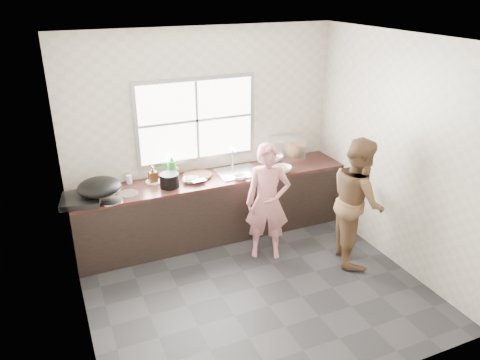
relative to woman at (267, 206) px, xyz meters
name	(u,v)px	position (x,y,z in m)	size (l,w,h in m)	color
floor	(255,288)	(-0.43, -0.58, -0.69)	(3.60, 3.20, 0.01)	#27272A
ceiling	(259,39)	(-0.43, -0.58, 2.02)	(3.60, 3.20, 0.01)	silver
wall_back	(204,134)	(-0.43, 1.03, 0.67)	(3.60, 0.01, 2.70)	beige
wall_left	(70,210)	(-2.24, -0.58, 0.67)	(0.01, 3.20, 2.70)	beige
wall_right	(397,153)	(1.37, -0.58, 0.67)	(0.01, 3.20, 2.70)	beige
wall_front	(351,256)	(-0.43, -2.18, 0.67)	(3.60, 0.01, 2.70)	beige
cabinet	(214,208)	(-0.43, 0.71, -0.27)	(3.60, 0.62, 0.82)	black
countertop	(213,178)	(-0.43, 0.71, 0.16)	(3.60, 0.64, 0.04)	#341A15
sink	(238,172)	(-0.08, 0.71, 0.18)	(0.55, 0.45, 0.02)	silver
faucet	(232,157)	(-0.08, 0.91, 0.33)	(0.02, 0.02, 0.30)	silver
window_frame	(196,120)	(-0.53, 1.01, 0.87)	(1.60, 0.05, 1.10)	#9EA0A5
window_glazing	(197,121)	(-0.53, 0.99, 0.87)	(1.50, 0.01, 1.00)	white
woman	(267,206)	(0.00, 0.00, 0.00)	(0.50, 0.33, 1.37)	#D58085
person_side	(358,201)	(0.95, -0.48, 0.10)	(0.76, 0.59, 1.56)	brown
cutting_board	(197,176)	(-0.62, 0.79, 0.19)	(0.37, 0.37, 0.04)	black
cleaver	(199,181)	(-0.67, 0.58, 0.22)	(0.18, 0.09, 0.01)	#BABEC1
bowl_mince	(191,180)	(-0.75, 0.66, 0.20)	(0.20, 0.20, 0.05)	silver
bowl_crabs	(282,170)	(0.47, 0.50, 0.21)	(0.20, 0.20, 0.06)	silver
bowl_held	(240,177)	(-0.14, 0.50, 0.21)	(0.20, 0.20, 0.06)	white
black_pot	(169,180)	(-1.03, 0.63, 0.26)	(0.24, 0.24, 0.17)	black
plate_food	(154,182)	(-1.18, 0.84, 0.18)	(0.20, 0.20, 0.02)	silver
bottle_green	(172,166)	(-0.93, 0.87, 0.34)	(0.13, 0.13, 0.33)	#2C8835
bottle_brown_tall	(153,175)	(-1.18, 0.84, 0.28)	(0.09, 0.09, 0.20)	#4A2812
bottle_brown_short	(174,169)	(-0.88, 0.94, 0.27)	(0.14, 0.14, 0.18)	#452811
glass_jar	(129,179)	(-1.46, 0.94, 0.23)	(0.07, 0.07, 0.11)	white
burner	(81,200)	(-2.08, 0.61, 0.21)	(0.43, 0.43, 0.06)	black
wok	(99,187)	(-1.86, 0.60, 0.33)	(0.50, 0.50, 0.19)	black
dish_rack	(287,150)	(0.70, 0.83, 0.34)	(0.45, 0.31, 0.34)	white
pot_lid_left	(111,201)	(-1.77, 0.50, 0.18)	(0.27, 0.27, 0.01)	silver
pot_lid_right	(128,194)	(-1.54, 0.63, 0.18)	(0.24, 0.24, 0.01)	silver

